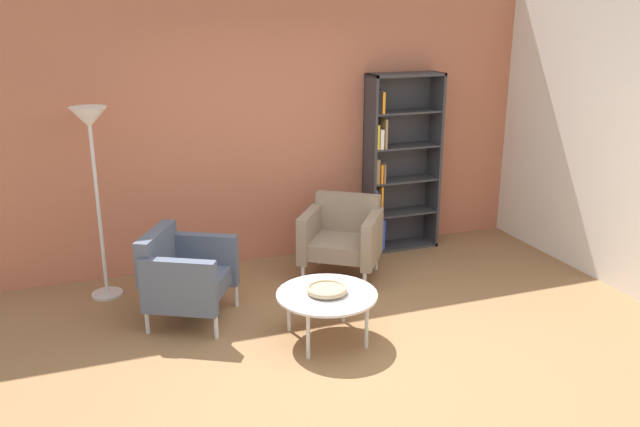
% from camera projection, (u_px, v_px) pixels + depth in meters
% --- Properties ---
extents(ground_plane, '(8.32, 8.32, 0.00)m').
position_uv_depth(ground_plane, '(365.00, 367.00, 4.85)').
color(ground_plane, olive).
extents(brick_back_panel, '(6.40, 0.12, 2.90)m').
position_uv_depth(brick_back_panel, '(269.00, 121.00, 6.62)').
color(brick_back_panel, '#B2664C').
rests_on(brick_back_panel, ground_plane).
extents(plaster_right_partition, '(0.12, 5.20, 2.90)m').
position_uv_depth(plaster_right_partition, '(632.00, 135.00, 5.89)').
color(plaster_right_partition, silver).
rests_on(plaster_right_partition, ground_plane).
extents(bookshelf_tall, '(0.80, 0.30, 1.90)m').
position_uv_depth(bookshelf_tall, '(396.00, 165.00, 7.04)').
color(bookshelf_tall, '#333338').
rests_on(bookshelf_tall, ground_plane).
extents(coffee_table_low, '(0.80, 0.80, 0.40)m').
position_uv_depth(coffee_table_low, '(327.00, 297.00, 5.15)').
color(coffee_table_low, silver).
rests_on(coffee_table_low, ground_plane).
extents(decorative_bowl, '(0.32, 0.32, 0.05)m').
position_uv_depth(decorative_bowl, '(327.00, 289.00, 5.14)').
color(decorative_bowl, tan).
rests_on(decorative_bowl, coffee_table_low).
extents(armchair_corner_red, '(0.91, 0.93, 0.78)m').
position_uv_depth(armchair_corner_red, '(184.00, 274.00, 5.49)').
color(armchair_corner_red, '#4C566B').
rests_on(armchair_corner_red, ground_plane).
extents(armchair_by_bookshelf, '(0.95, 0.93, 0.78)m').
position_uv_depth(armchair_by_bookshelf, '(342.00, 236.00, 6.40)').
color(armchair_by_bookshelf, gray).
rests_on(armchair_by_bookshelf, ground_plane).
extents(floor_lamp_torchiere, '(0.32, 0.32, 1.74)m').
position_uv_depth(floor_lamp_torchiere, '(91.00, 141.00, 5.64)').
color(floor_lamp_torchiere, silver).
rests_on(floor_lamp_torchiere, ground_plane).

